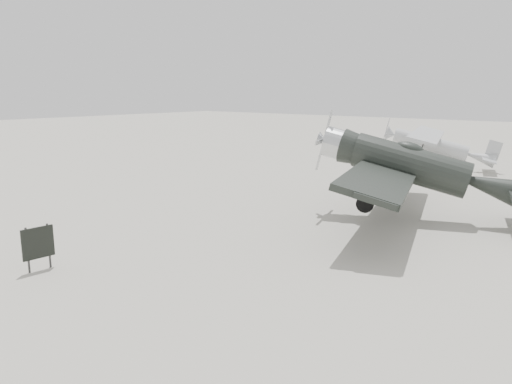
% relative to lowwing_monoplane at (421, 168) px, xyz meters
% --- Properties ---
extents(ground, '(160.00, 160.00, 0.00)m').
position_rel_lowwing_monoplane_xyz_m(ground, '(-5.58, -6.66, -2.16)').
color(ground, gray).
rests_on(ground, ground).
extents(lowwing_monoplane, '(9.20, 12.63, 4.09)m').
position_rel_lowwing_monoplane_xyz_m(lowwing_monoplane, '(0.00, 0.00, 0.00)').
color(lowwing_monoplane, black).
rests_on(lowwing_monoplane, ground).
extents(highwing_monoplane, '(7.46, 10.38, 2.95)m').
position_rel_lowwing_monoplane_xyz_m(highwing_monoplane, '(-4.40, 13.88, -0.32)').
color(highwing_monoplane, '#ABAFB1').
rests_on(highwing_monoplane, ground).
extents(sign_board, '(0.13, 0.95, 1.37)m').
position_rel_lowwing_monoplane_xyz_m(sign_board, '(-6.46, -12.91, -1.34)').
color(sign_board, '#333333').
rests_on(sign_board, ground).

